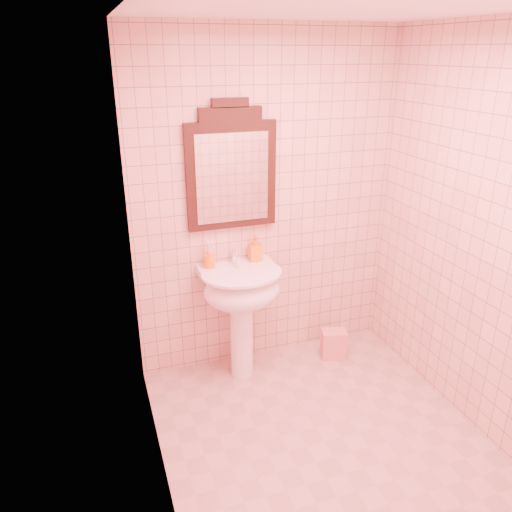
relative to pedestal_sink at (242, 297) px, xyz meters
name	(u,v)px	position (x,y,z in m)	size (l,w,h in m)	color
floor	(324,442)	(0.27, -0.87, -0.66)	(2.20, 2.20, 0.00)	tan
back_wall	(267,207)	(0.27, 0.23, 0.59)	(2.00, 0.02, 2.50)	beige
pedestal_sink	(242,297)	(0.00, 0.00, 0.00)	(0.58, 0.58, 0.86)	white
faucet	(236,257)	(0.00, 0.14, 0.26)	(0.04, 0.16, 0.11)	white
mirror	(231,170)	(0.00, 0.20, 0.89)	(0.64, 0.06, 0.90)	black
toothbrush_cup	(209,261)	(-0.19, 0.15, 0.25)	(0.08, 0.08, 0.19)	orange
soap_dispenser	(255,248)	(0.16, 0.16, 0.30)	(0.09, 0.09, 0.20)	orange
towel	(333,344)	(0.77, -0.03, -0.54)	(0.20, 0.13, 0.24)	pink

